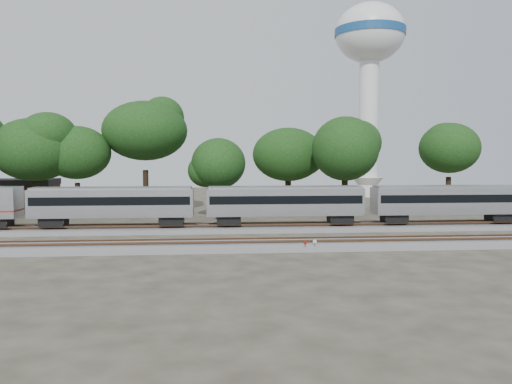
{
  "coord_description": "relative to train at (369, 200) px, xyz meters",
  "views": [
    {
      "loc": [
        -1.2,
        -45.23,
        7.58
      ],
      "look_at": [
        2.91,
        5.0,
        4.05
      ],
      "focal_mm": 35.0,
      "sensor_mm": 36.0,
      "label": 1
    }
  ],
  "objects": [
    {
      "name": "switch_stand_red",
      "position": [
        -9.0,
        -12.32,
        -2.48
      ],
      "size": [
        0.26,
        0.14,
        0.87
      ],
      "rotation": [
        0.0,
        0.0,
        0.42
      ],
      "color": "#512D19",
      "rests_on": "ground"
    },
    {
      "name": "train",
      "position": [
        0.0,
        0.0,
        0.0
      ],
      "size": [
        102.1,
        2.91,
        4.29
      ],
      "color": "#B7BABF",
      "rests_on": "ground"
    },
    {
      "name": "tree_5",
      "position": [
        -5.78,
        19.07,
        4.9
      ],
      "size": [
        8.09,
        8.09,
        11.4
      ],
      "color": "black",
      "rests_on": "ground"
    },
    {
      "name": "tree_1",
      "position": [
        -38.24,
        12.07,
        5.45
      ],
      "size": [
        8.64,
        8.64,
        12.18
      ],
      "color": "black",
      "rests_on": "ground"
    },
    {
      "name": "tree_3",
      "position": [
        -25.14,
        14.36,
        7.92
      ],
      "size": [
        11.14,
        11.14,
        15.71
      ],
      "color": "black",
      "rests_on": "ground"
    },
    {
      "name": "track_far",
      "position": [
        -14.93,
        -0.0,
        -2.83
      ],
      "size": [
        160.0,
        5.0,
        0.73
      ],
      "color": "slate",
      "rests_on": "ground"
    },
    {
      "name": "switch_lever",
      "position": [
        -6.85,
        -11.85,
        -2.89
      ],
      "size": [
        0.53,
        0.35,
        0.3
      ],
      "primitive_type": "cube",
      "rotation": [
        0.0,
        0.0,
        -0.1
      ],
      "color": "#512D19",
      "rests_on": "ground"
    },
    {
      "name": "tree_2",
      "position": [
        -33.29,
        12.49,
        5.08
      ],
      "size": [
        8.27,
        8.27,
        11.66
      ],
      "color": "black",
      "rests_on": "ground"
    },
    {
      "name": "water_tower",
      "position": [
        13.0,
        42.16,
        23.94
      ],
      "size": [
        13.15,
        13.15,
        36.41
      ],
      "color": "silver",
      "rests_on": "ground"
    },
    {
      "name": "tree_6",
      "position": [
        0.6,
        12.08,
        5.61
      ],
      "size": [
        8.81,
        8.81,
        12.42
      ],
      "color": "black",
      "rests_on": "ground"
    },
    {
      "name": "switch_stand_white",
      "position": [
        -8.14,
        -11.91,
        -2.44
      ],
      "size": [
        0.28,
        0.14,
        0.93
      ],
      "rotation": [
        0.0,
        0.0,
        -0.42
      ],
      "color": "#512D19",
      "rests_on": "ground"
    },
    {
      "name": "tree_7",
      "position": [
        17.05,
        17.31,
        5.81
      ],
      "size": [
        9.01,
        9.01,
        12.71
      ],
      "color": "black",
      "rests_on": "ground"
    },
    {
      "name": "tree_4",
      "position": [
        -15.73,
        9.97,
        3.75
      ],
      "size": [
        6.93,
        6.93,
        9.76
      ],
      "color": "black",
      "rests_on": "ground"
    },
    {
      "name": "brick_building",
      "position": [
        -43.2,
        20.22,
        -0.75
      ],
      "size": [
        9.78,
        7.14,
        4.54
      ],
      "rotation": [
        0.0,
        0.0,
        0.05
      ],
      "color": "brown",
      "rests_on": "ground"
    },
    {
      "name": "track_near",
      "position": [
        -14.93,
        -10.0,
        -2.83
      ],
      "size": [
        160.0,
        5.0,
        0.73
      ],
      "color": "slate",
      "rests_on": "ground"
    },
    {
      "name": "ground",
      "position": [
        -14.93,
        -6.0,
        -3.04
      ],
      "size": [
        160.0,
        160.0,
        0.0
      ],
      "primitive_type": "plane",
      "color": "#383328",
      "rests_on": "ground"
    }
  ]
}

